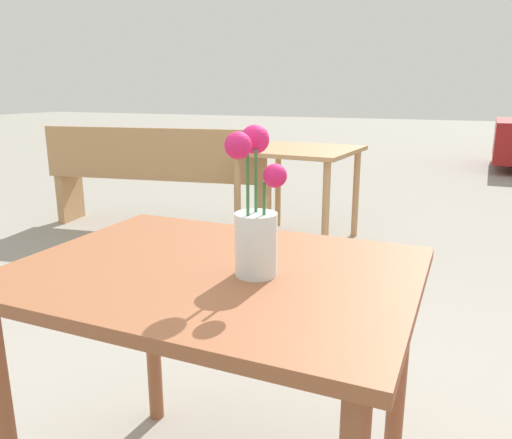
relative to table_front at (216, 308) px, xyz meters
The scene contains 4 objects.
table_front is the anchor object (origin of this frame).
flower_vase 0.25m from the table_front, ahead, with size 0.13×0.15×0.34m.
bench_near 3.06m from the table_front, 126.73° to the left, with size 1.94×0.66×0.85m.
table_back 2.63m from the table_front, 103.70° to the left, with size 0.86×0.88×0.72m.
Camera 1 is at (0.53, -1.00, 1.14)m, focal length 35.00 mm.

